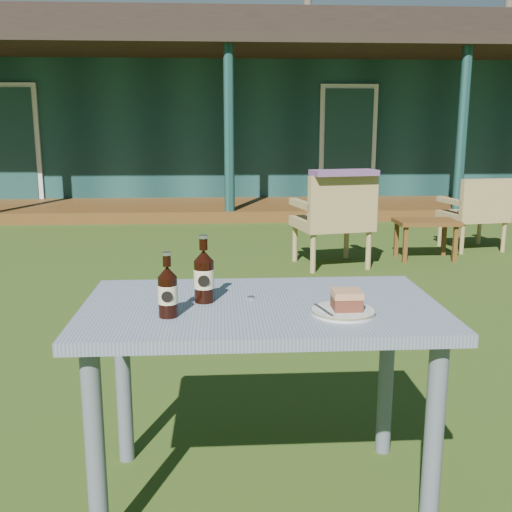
{
  "coord_description": "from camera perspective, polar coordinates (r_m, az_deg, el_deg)",
  "views": [
    {
      "loc": [
        -0.13,
        -3.53,
        1.3
      ],
      "look_at": [
        0.0,
        -1.3,
        0.82
      ],
      "focal_mm": 42.0,
      "sensor_mm": 36.0,
      "label": 1
    }
  ],
  "objects": [
    {
      "name": "floral_throw",
      "position": [
        5.46,
        8.37,
        7.86
      ],
      "size": [
        0.63,
        0.35,
        0.05
      ],
      "primitive_type": "cube",
      "rotation": [
        0.0,
        0.0,
        3.35
      ],
      "color": "#6D4672",
      "rests_on": "armchair_left"
    },
    {
      "name": "ground",
      "position": [
        3.77,
        -1.2,
        -8.08
      ],
      "size": [
        80.0,
        80.0,
        0.0
      ],
      "primitive_type": "plane",
      "color": "#334916"
    },
    {
      "name": "cake_slice",
      "position": [
        1.93,
        8.64,
        -4.12
      ],
      "size": [
        0.09,
        0.09,
        0.06
      ],
      "color": "#5C2B1D",
      "rests_on": "plate"
    },
    {
      "name": "armchair_left",
      "position": [
        5.67,
        7.53,
        3.85
      ],
      "size": [
        0.76,
        0.73,
        0.88
      ],
      "color": "#A78953",
      "rests_on": "ground"
    },
    {
      "name": "plate",
      "position": [
        1.93,
        8.29,
        -5.23
      ],
      "size": [
        0.2,
        0.2,
        0.01
      ],
      "color": "silver",
      "rests_on": "cafe_table"
    },
    {
      "name": "cola_bottle_near",
      "position": [
        2.03,
        -4.98,
        -1.86
      ],
      "size": [
        0.07,
        0.07,
        0.23
      ],
      "color": "black",
      "rests_on": "cafe_table"
    },
    {
      "name": "pavilion",
      "position": [
        12.93,
        -2.94,
        13.46
      ],
      "size": [
        15.8,
        8.3,
        3.45
      ],
      "color": "#163936",
      "rests_on": "ground"
    },
    {
      "name": "side_table",
      "position": [
        6.23,
        15.89,
        2.79
      ],
      "size": [
        0.6,
        0.4,
        0.4
      ],
      "color": "#5B3716",
      "rests_on": "ground"
    },
    {
      "name": "fork",
      "position": [
        1.91,
        6.44,
        -5.15
      ],
      "size": [
        0.05,
        0.14,
        0.0
      ],
      "primitive_type": "cube",
      "rotation": [
        0.0,
        0.0,
        0.25
      ],
      "color": "silver",
      "rests_on": "plate"
    },
    {
      "name": "armchair_right",
      "position": [
        6.84,
        20.3,
        4.15
      ],
      "size": [
        0.66,
        0.63,
        0.78
      ],
      "color": "#A78953",
      "rests_on": "ground"
    },
    {
      "name": "tree_mid",
      "position": [
        22.52,
        4.91,
        20.88
      ],
      "size": [
        0.28,
        0.28,
        9.5
      ],
      "primitive_type": "cylinder",
      "color": "brown",
      "rests_on": "ground"
    },
    {
      "name": "bottle_cap",
      "position": [
        2.08,
        -0.47,
        -3.99
      ],
      "size": [
        0.03,
        0.03,
        0.01
      ],
      "primitive_type": "cylinder",
      "color": "silver",
      "rests_on": "cafe_table"
    },
    {
      "name": "cafe_table",
      "position": [
        2.05,
        0.51,
        -7.26
      ],
      "size": [
        1.2,
        0.7,
        0.72
      ],
      "color": "slate",
      "rests_on": "ground"
    },
    {
      "name": "cola_bottle_far",
      "position": [
        1.88,
        -8.4,
        -3.33
      ],
      "size": [
        0.06,
        0.06,
        0.21
      ],
      "color": "black",
      "rests_on": "cafe_table"
    }
  ]
}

